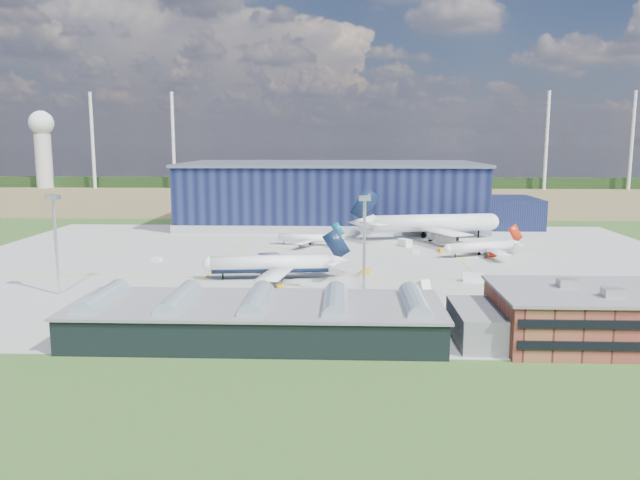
{
  "coord_description": "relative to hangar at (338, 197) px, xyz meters",
  "views": [
    {
      "loc": [
        5.45,
        -167.23,
        35.03
      ],
      "look_at": [
        -1.58,
        13.47,
        6.16
      ],
      "focal_mm": 35.0,
      "sensor_mm": 36.0,
      "label": 1
    }
  ],
  "objects": [
    {
      "name": "gse_cart_b",
      "position": [
        -52.06,
        -84.86,
        -10.98
      ],
      "size": [
        3.42,
        2.8,
        1.28
      ],
      "primitive_type": "cube",
      "rotation": [
        0.0,
        0.0,
        1.25
      ],
      "color": "white",
      "rests_on": "ground"
    },
    {
      "name": "glass_concourse",
      "position": [
        -9.26,
        -154.8,
        -7.93
      ],
      "size": [
        78.0,
        23.0,
        8.6
      ],
      "color": "black",
      "rests_on": "ground"
    },
    {
      "name": "gse_tug_c",
      "position": [
        33.74,
        -66.3,
        -10.95
      ],
      "size": [
        2.32,
        3.3,
        1.34
      ],
      "primitive_type": "cube",
      "rotation": [
        0.0,
        0.0,
        0.14
      ],
      "color": "#EAB114",
      "rests_on": "ground"
    },
    {
      "name": "farmland",
      "position": [
        -2.81,
        125.2,
        -11.62
      ],
      "size": [
        600.0,
        220.0,
        0.01
      ],
      "primitive_type": "cube",
      "color": "brown",
      "rests_on": "ground"
    },
    {
      "name": "airliner_widebody",
      "position": [
        34.14,
        -39.8,
        -2.45
      ],
      "size": [
        65.53,
        64.55,
        18.34
      ],
      "primitive_type": null,
      "rotation": [
        0.0,
        0.0,
        0.19
      ],
      "color": "white",
      "rests_on": "ground"
    },
    {
      "name": "treeline",
      "position": [
        -2.81,
        205.2,
        -7.62
      ],
      "size": [
        600.0,
        8.0,
        8.0
      ],
      "primitive_type": "cube",
      "color": "black",
      "rests_on": "ground"
    },
    {
      "name": "car_b",
      "position": [
        10.51,
        -127.7,
        -10.97
      ],
      "size": [
        3.98,
        1.47,
        1.3
      ],
      "primitive_type": "imported",
      "rotation": [
        0.0,
        0.0,
        1.55
      ],
      "color": "#99999E",
      "rests_on": "ground"
    },
    {
      "name": "apron",
      "position": [
        -2.81,
        -84.8,
        -11.59
      ],
      "size": [
        220.0,
        160.0,
        0.08
      ],
      "color": "#9D9D98",
      "rests_on": "ground"
    },
    {
      "name": "airliner_navy",
      "position": [
        -16.08,
        -106.8,
        -5.33
      ],
      "size": [
        42.61,
        41.87,
        12.58
      ],
      "primitive_type": null,
      "rotation": [
        0.0,
        0.0,
        3.26
      ],
      "color": "white",
      "rests_on": "ground"
    },
    {
      "name": "horizon_dressing",
      "position": [
        -194.11,
        199.58,
        22.58
      ],
      "size": [
        440.2,
        18.0,
        70.0
      ],
      "color": "silver",
      "rests_on": "ground"
    },
    {
      "name": "light_mast_center",
      "position": [
        7.19,
        -124.8,
        3.82
      ],
      "size": [
        2.6,
        2.6,
        23.0
      ],
      "color": "silver",
      "rests_on": "ground"
    },
    {
      "name": "gse_tug_b",
      "position": [
        8.53,
        -99.58,
        -10.91
      ],
      "size": [
        2.92,
        3.7,
        1.41
      ],
      "primitive_type": "cube",
      "rotation": [
        0.0,
        0.0,
        -0.25
      ],
      "color": "#EAB114",
      "rests_on": "ground"
    },
    {
      "name": "gse_cart_a",
      "position": [
        25.18,
        -68.96,
        -11.0
      ],
      "size": [
        2.7,
        3.31,
        1.24
      ],
      "primitive_type": "cube",
      "rotation": [
        0.0,
        0.0,
        -0.32
      ],
      "color": "white",
      "rests_on": "ground"
    },
    {
      "name": "gse_van_c",
      "position": [
        38.25,
        -140.8,
        -10.5
      ],
      "size": [
        4.71,
        2.33,
        2.24
      ],
      "primitive_type": "cube",
      "rotation": [
        0.0,
        0.0,
        1.55
      ],
      "color": "white",
      "rests_on": "ground"
    },
    {
      "name": "gse_van_b",
      "position": [
        23.03,
        -55.35,
        -10.38
      ],
      "size": [
        4.62,
        5.95,
        2.48
      ],
      "primitive_type": "cube",
      "rotation": [
        0.0,
        0.0,
        0.46
      ],
      "color": "white",
      "rests_on": "ground"
    },
    {
      "name": "light_mast_west",
      "position": [
        -62.81,
        -124.8,
        3.82
      ],
      "size": [
        2.6,
        2.6,
        23.0
      ],
      "color": "silver",
      "rests_on": "ground"
    },
    {
      "name": "ground",
      "position": [
        -2.81,
        -94.8,
        -11.62
      ],
      "size": [
        600.0,
        600.0,
        0.0
      ],
      "primitive_type": "plane",
      "color": "#29531F",
      "rests_on": "ground"
    },
    {
      "name": "gse_tug_a",
      "position": [
        -12.23,
        -119.42,
        -10.96
      ],
      "size": [
        2.74,
        3.57,
        1.31
      ],
      "primitive_type": "cube",
      "rotation": [
        0.0,
        0.0,
        0.29
      ],
      "color": "#EAB114",
      "rests_on": "ground"
    },
    {
      "name": "airstair",
      "position": [
        19.63,
        -129.21,
        -9.89
      ],
      "size": [
        3.78,
        5.81,
        3.45
      ],
      "primitive_type": "cube",
      "rotation": [
        0.0,
        0.0,
        0.33
      ],
      "color": "white",
      "rests_on": "ground"
    },
    {
      "name": "hangar",
      "position": [
        0.0,
        0.0,
        0.0
      ],
      "size": [
        145.0,
        62.0,
        26.1
      ],
      "color": "black",
      "rests_on": "ground"
    },
    {
      "name": "airliner_red",
      "position": [
        44.41,
        -72.8,
        -6.99
      ],
      "size": [
        36.55,
        36.2,
        9.25
      ],
      "primitive_type": null,
      "rotation": [
        0.0,
        0.0,
        3.51
      ],
      "color": "white",
      "rests_on": "ground"
    },
    {
      "name": "airliner_regional",
      "position": [
        -10.1,
        -54.8,
        -7.59
      ],
      "size": [
        28.11,
        27.66,
        8.05
      ],
      "primitive_type": null,
      "rotation": [
        0.0,
        0.0,
        2.99
      ],
      "color": "white",
      "rests_on": "ground"
    },
    {
      "name": "ops_building",
      "position": [
        52.2,
        -154.81,
        -6.82
      ],
      "size": [
        46.0,
        23.0,
        10.9
      ],
      "color": "maroon",
      "rests_on": "ground"
    },
    {
      "name": "gse_van_a",
      "position": [
        35.16,
        -108.16,
        -10.5
      ],
      "size": [
        5.46,
        3.19,
        2.23
      ],
      "primitive_type": "cube",
      "rotation": [
        0.0,
        0.0,
        1.37
      ],
      "color": "white",
      "rests_on": "ground"
    }
  ]
}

